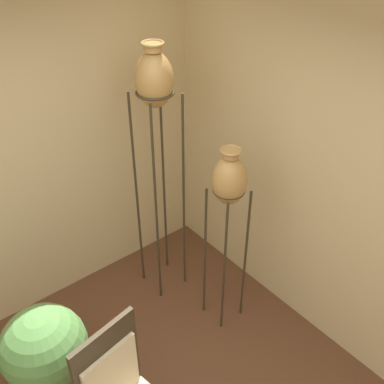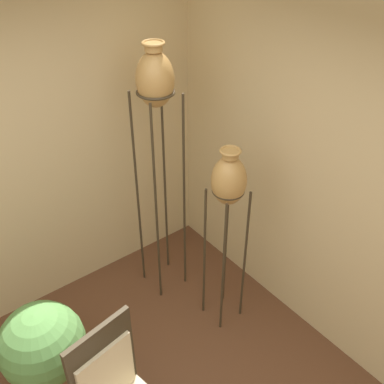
# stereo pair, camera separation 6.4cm
# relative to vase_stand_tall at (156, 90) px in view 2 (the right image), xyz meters

# --- Properties ---
(wall_right) EXTENTS (0.06, 7.76, 2.70)m
(wall_right) POSITION_rel_vase_stand_tall_xyz_m (0.70, -1.37, -0.55)
(wall_right) COLOR #D1B784
(wall_right) RESTS_ON ground_plane
(vase_stand_tall) EXTENTS (0.30, 0.30, 2.24)m
(vase_stand_tall) POSITION_rel_vase_stand_tall_xyz_m (0.00, 0.00, 0.00)
(vase_stand_tall) COLOR #382D1E
(vase_stand_tall) RESTS_ON ground_plane
(vase_stand_medium) EXTENTS (0.26, 0.26, 1.64)m
(vase_stand_medium) POSITION_rel_vase_stand_tall_xyz_m (0.17, -0.63, -0.56)
(vase_stand_medium) COLOR #382D1E
(vase_stand_medium) RESTS_ON ground_plane
(potted_plant) EXTENTS (0.61, 0.61, 0.77)m
(potted_plant) POSITION_rel_vase_stand_tall_xyz_m (-1.29, -0.37, -1.47)
(potted_plant) COLOR brown
(potted_plant) RESTS_ON ground_plane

